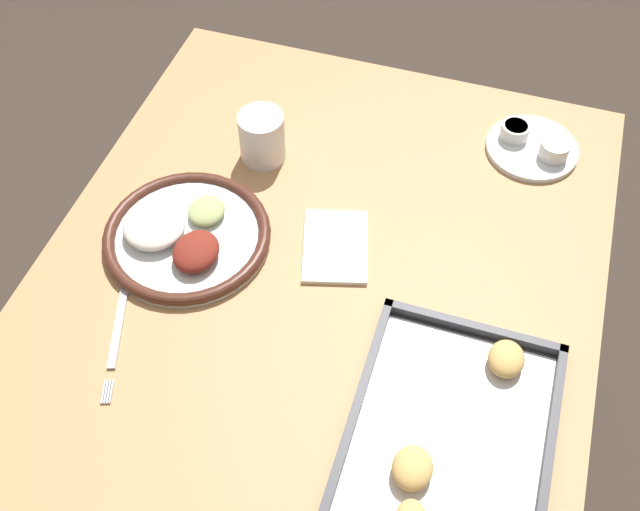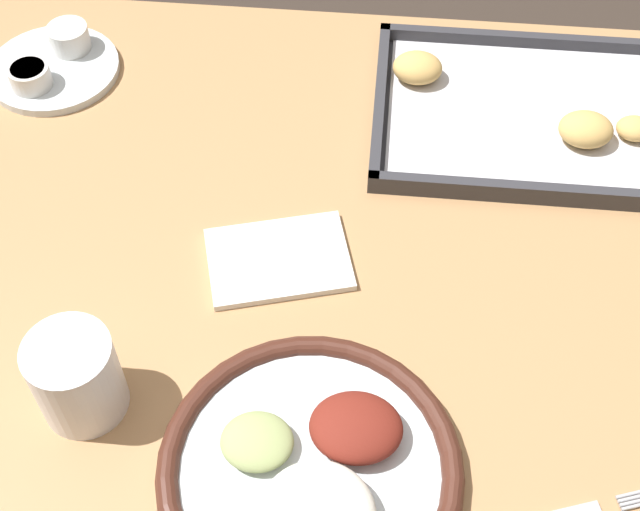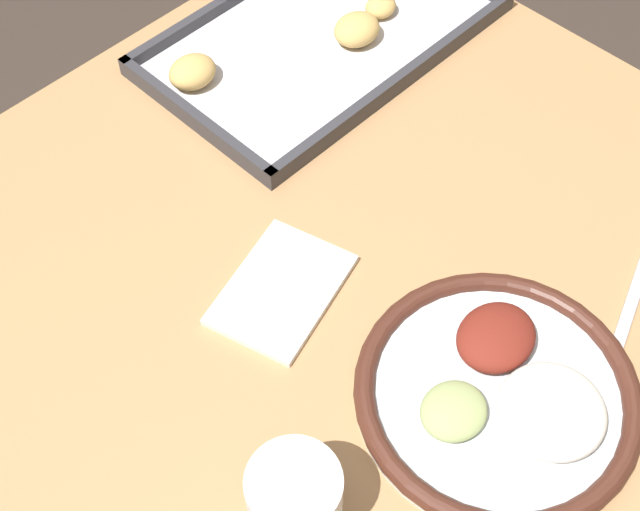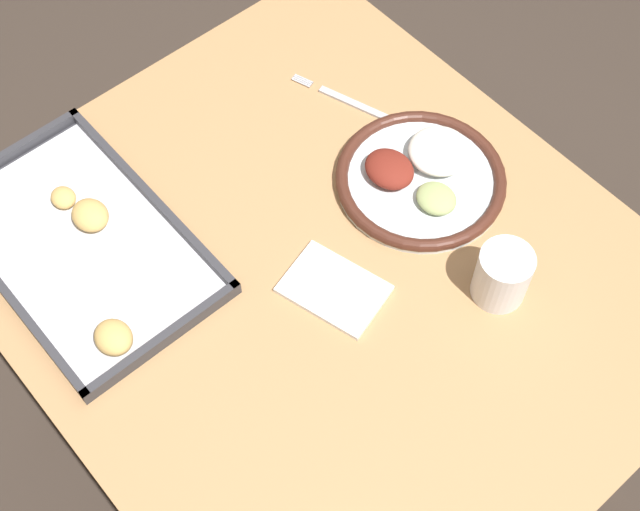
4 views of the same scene
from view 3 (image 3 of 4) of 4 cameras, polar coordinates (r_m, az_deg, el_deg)
dining_table at (r=1.01m, az=-0.20°, el=-5.34°), size 0.98×0.85×0.75m
dinner_plate at (r=0.83m, az=11.57°, el=-8.60°), size 0.26×0.26×0.05m
fork at (r=0.94m, az=19.37°, el=-2.63°), size 0.21×0.08×0.00m
baking_tray at (r=1.13m, az=-0.10°, el=13.79°), size 0.43×0.26×0.04m
drinking_cup at (r=0.74m, az=-1.62°, el=-15.51°), size 0.08×0.08×0.09m
napkin at (r=0.89m, az=-2.48°, el=-2.20°), size 0.16×0.13×0.01m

